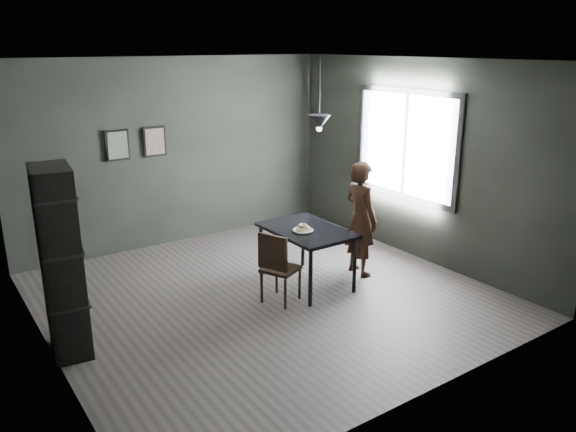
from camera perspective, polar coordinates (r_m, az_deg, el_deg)
ground at (r=6.99m, az=-2.15°, el=-8.05°), size 5.00×5.00×0.00m
back_wall at (r=8.69m, az=-11.24°, el=6.38°), size 5.00×0.10×2.80m
ceiling at (r=6.33m, az=-2.44°, el=15.55°), size 5.00×5.00×0.02m
window_assembly at (r=8.18m, az=11.79°, el=7.12°), size 0.04×1.96×1.56m
cafe_table at (r=7.05m, az=1.90°, el=-1.92°), size 0.80×1.20×0.75m
white_plate at (r=6.94m, az=1.55°, el=-1.51°), size 0.23×0.23×0.01m
donut_pile at (r=6.92m, az=1.55°, el=-1.20°), size 0.21×0.16×0.09m
woman at (r=7.43m, az=7.38°, el=-0.27°), size 0.40×0.58×1.54m
wood_chair at (r=6.59m, az=-1.11°, el=-4.87°), size 0.51×0.51×0.89m
shelf_unit at (r=5.87m, az=-22.08°, el=-4.39°), size 0.44×0.67×1.89m
pendant_lamp at (r=6.96m, az=3.19°, el=9.50°), size 0.28×0.28×0.86m
framed_print_left at (r=8.31m, az=-16.94°, el=6.90°), size 0.34×0.04×0.44m
framed_print_right at (r=8.49m, az=-13.40°, el=7.38°), size 0.34×0.04×0.44m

